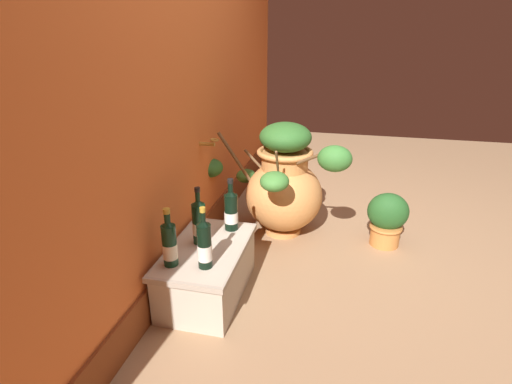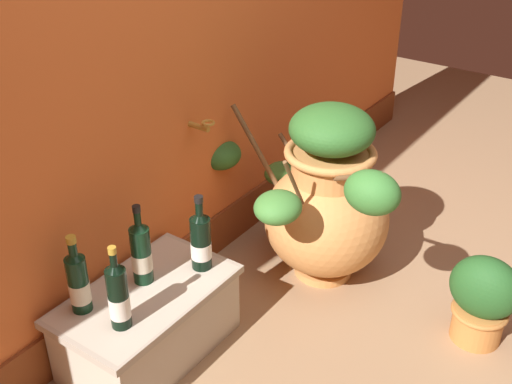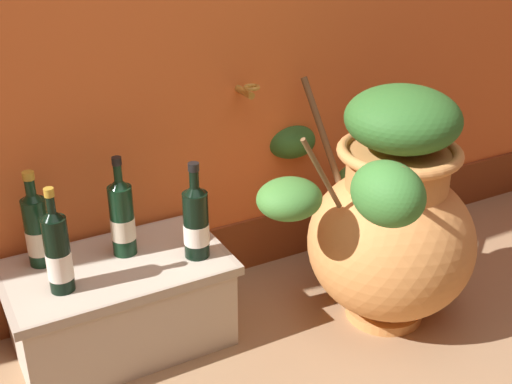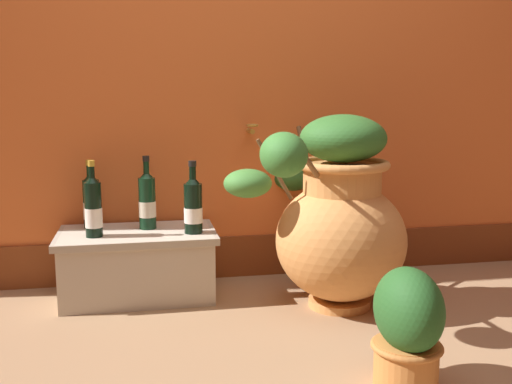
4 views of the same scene
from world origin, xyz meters
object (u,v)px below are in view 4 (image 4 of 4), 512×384
Objects in this scene: wine_bottle_right at (93,207)px; wine_bottle_back at (91,200)px; terracotta_urn at (337,219)px; wine_bottle_middle at (147,200)px; potted_shrub at (408,326)px; wine_bottle_left at (193,204)px.

wine_bottle_back is (-0.02, 0.18, -0.00)m from wine_bottle_right.
terracotta_urn is at bearing -12.38° from wine_bottle_right.
wine_bottle_right is at bearing -83.17° from wine_bottle_back.
wine_bottle_middle is 1.06× the size of wine_bottle_back.
wine_bottle_right is 1.39m from potted_shrub.
wine_bottle_middle is (-0.19, 0.12, 0.01)m from wine_bottle_left.
wine_bottle_left is at bearing 160.29° from terracotta_urn.
wine_bottle_left is 1.12m from potted_shrub.
wine_bottle_right is 1.05× the size of wine_bottle_back.
terracotta_urn is 0.85m from wine_bottle_middle.
wine_bottle_middle reaches higher than wine_bottle_left.
terracotta_urn reaches higher than wine_bottle_left.
wine_bottle_left is at bearing 121.39° from potted_shrub.
potted_shrub is (0.76, -1.06, -0.23)m from wine_bottle_middle.
wine_bottle_right is (-1.00, 0.22, 0.05)m from terracotta_urn.
wine_bottle_left is at bearing -32.53° from wine_bottle_middle.
wine_bottle_middle is 1.01× the size of wine_bottle_right.
terracotta_urn reaches higher than wine_bottle_middle.
wine_bottle_back is at bearing 165.76° from wine_bottle_middle.
terracotta_urn is 2.77× the size of potted_shrub.
wine_bottle_left is 0.48m from wine_bottle_back.
terracotta_urn is 3.22× the size of wine_bottle_middle.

